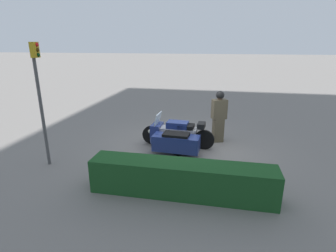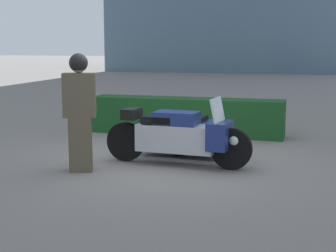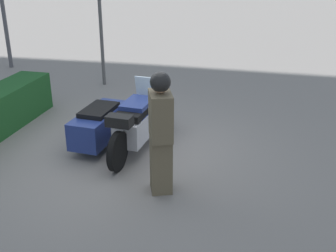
% 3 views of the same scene
% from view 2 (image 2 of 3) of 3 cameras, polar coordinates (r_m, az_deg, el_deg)
% --- Properties ---
extents(ground_plane, '(160.00, 160.00, 0.00)m').
position_cam_2_polar(ground_plane, '(8.93, -0.78, -3.99)').
color(ground_plane, slate).
extents(police_motorcycle, '(2.55, 1.44, 1.17)m').
position_cam_2_polar(police_motorcycle, '(8.92, 1.94, -0.87)').
color(police_motorcycle, black).
rests_on(police_motorcycle, ground).
extents(officer_rider, '(0.59, 0.48, 1.88)m').
position_cam_2_polar(officer_rider, '(8.26, -9.76, 1.80)').
color(officer_rider, brown).
rests_on(officer_rider, ground).
extents(hedge_bush_curbside, '(4.36, 0.72, 0.82)m').
position_cam_2_polar(hedge_bush_curbside, '(11.61, 2.03, 1.09)').
color(hedge_bush_curbside, '#19471E').
rests_on(hedge_bush_curbside, ground).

